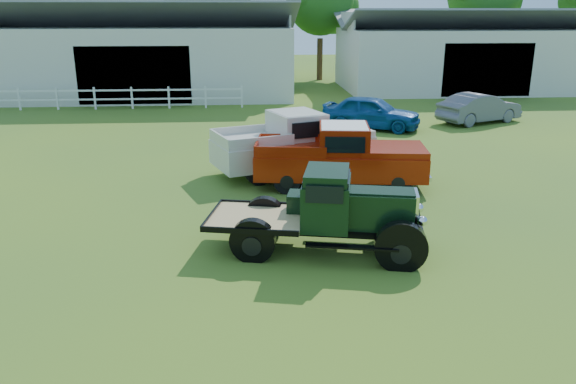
{
  "coord_description": "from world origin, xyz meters",
  "views": [
    {
      "loc": [
        -0.72,
        -11.35,
        5.1
      ],
      "look_at": [
        0.2,
        1.2,
        1.05
      ],
      "focal_mm": 35.0,
      "sensor_mm": 36.0,
      "label": 1
    }
  ],
  "objects_px": {
    "vintage_flatbed": "(322,211)",
    "white_pickup": "(293,143)",
    "misc_car_grey": "(480,108)",
    "red_pickup": "(340,156)",
    "misc_car_blue": "(371,112)"
  },
  "relations": [
    {
      "from": "white_pickup",
      "to": "misc_car_grey",
      "type": "distance_m",
      "value": 12.55
    },
    {
      "from": "vintage_flatbed",
      "to": "misc_car_grey",
      "type": "relative_size",
      "value": 1.11
    },
    {
      "from": "vintage_flatbed",
      "to": "misc_car_grey",
      "type": "bearing_deg",
      "value": 68.52
    },
    {
      "from": "red_pickup",
      "to": "vintage_flatbed",
      "type": "bearing_deg",
      "value": -96.54
    },
    {
      "from": "vintage_flatbed",
      "to": "misc_car_blue",
      "type": "height_order",
      "value": "vintage_flatbed"
    },
    {
      "from": "vintage_flatbed",
      "to": "misc_car_grey",
      "type": "height_order",
      "value": "vintage_flatbed"
    },
    {
      "from": "vintage_flatbed",
      "to": "white_pickup",
      "type": "distance_m",
      "value": 6.47
    },
    {
      "from": "red_pickup",
      "to": "misc_car_blue",
      "type": "xyz_separation_m",
      "value": [
        2.85,
        8.68,
        -0.21
      ]
    },
    {
      "from": "white_pickup",
      "to": "misc_car_blue",
      "type": "distance_m",
      "value": 8.13
    },
    {
      "from": "red_pickup",
      "to": "misc_car_grey",
      "type": "height_order",
      "value": "red_pickup"
    },
    {
      "from": "misc_car_grey",
      "to": "vintage_flatbed",
      "type": "bearing_deg",
      "value": 122.61
    },
    {
      "from": "vintage_flatbed",
      "to": "red_pickup",
      "type": "bearing_deg",
      "value": 88.02
    },
    {
      "from": "vintage_flatbed",
      "to": "white_pickup",
      "type": "height_order",
      "value": "white_pickup"
    },
    {
      "from": "vintage_flatbed",
      "to": "red_pickup",
      "type": "relative_size",
      "value": 0.9
    },
    {
      "from": "red_pickup",
      "to": "white_pickup",
      "type": "relative_size",
      "value": 0.98
    }
  ]
}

